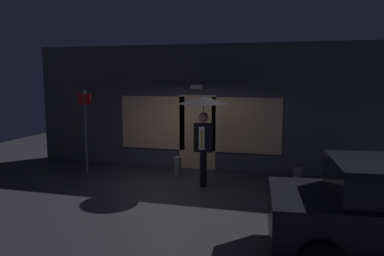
% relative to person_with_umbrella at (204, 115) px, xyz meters
% --- Properties ---
extents(ground_plane, '(18.00, 18.00, 0.00)m').
position_rel_person_with_umbrella_xyz_m(ground_plane, '(-0.59, -0.49, -1.80)').
color(ground_plane, '#2D2D33').
extents(building_facade, '(10.42, 0.48, 3.67)m').
position_rel_person_with_umbrella_xyz_m(building_facade, '(-0.59, 1.86, 0.02)').
color(building_facade, '#4C4C56').
rests_on(building_facade, ground).
extents(person_with_umbrella, '(1.26, 1.26, 2.25)m').
position_rel_person_with_umbrella_xyz_m(person_with_umbrella, '(0.00, 0.00, 0.00)').
color(person_with_umbrella, black).
rests_on(person_with_umbrella, ground).
extents(street_sign_post, '(0.40, 0.07, 2.36)m').
position_rel_person_with_umbrella_xyz_m(street_sign_post, '(-3.49, 0.32, -0.46)').
color(street_sign_post, '#595B60').
rests_on(street_sign_post, ground).
extents(sidewalk_bollard, '(0.21, 0.21, 0.56)m').
position_rel_person_with_umbrella_xyz_m(sidewalk_bollard, '(-0.87, 0.63, -1.52)').
color(sidewalk_bollard, slate).
rests_on(sidewalk_bollard, ground).
extents(sidewalk_bollard_2, '(0.21, 0.21, 0.47)m').
position_rel_person_with_umbrella_xyz_m(sidewalk_bollard_2, '(2.30, 0.59, -1.56)').
color(sidewalk_bollard_2, slate).
rests_on(sidewalk_bollard_2, ground).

